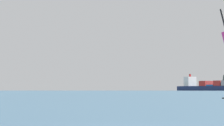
# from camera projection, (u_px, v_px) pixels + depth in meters

# --- Properties ---
(cargo_ship) EXTENTS (211.33, 102.21, 35.41)m
(cargo_ship) POSITION_uv_depth(u_px,v_px,m) (219.00, 86.00, 804.39)
(cargo_ship) COLOR navy
(cargo_ship) RESTS_ON ground_plane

